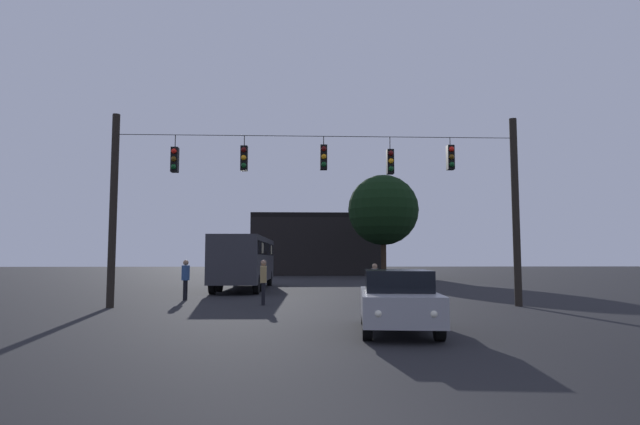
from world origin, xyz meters
name	(u,v)px	position (x,y,z in m)	size (l,w,h in m)	color
ground_plane	(311,291)	(0.00, 24.50, 0.00)	(168.00, 168.00, 0.00)	black
overhead_signal_span	(318,194)	(0.00, 14.76, 4.26)	(15.59, 0.44, 7.27)	black
city_bus	(245,257)	(-3.84, 26.01, 1.87)	(2.81, 11.06, 3.00)	#2D2D33
car_near_right	(398,299)	(1.76, 8.10, 0.80)	(2.26, 4.48, 1.52)	#99999E
pedestrian_crossing_left	(186,277)	(-5.63, 18.13, 0.99)	(0.29, 0.39, 1.74)	black
pedestrian_crossing_center	(263,279)	(-2.09, 15.63, 0.99)	(0.25, 0.37, 1.75)	black
pedestrian_crossing_right	(375,281)	(2.41, 16.50, 0.89)	(0.24, 0.36, 1.59)	black
corner_building	(316,245)	(1.31, 54.07, 3.29)	(14.02, 9.30, 6.59)	black
tree_left_silhouette	(383,210)	(6.93, 41.87, 6.15)	(6.36, 6.36, 9.34)	#2D2116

